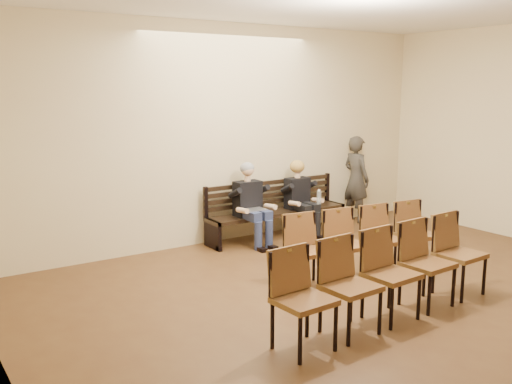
% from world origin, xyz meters
% --- Properties ---
extents(ground, '(10.00, 10.00, 0.00)m').
position_xyz_m(ground, '(0.00, 0.00, 0.00)').
color(ground, brown).
rests_on(ground, ground).
extents(room_walls, '(8.02, 10.01, 3.51)m').
position_xyz_m(room_walls, '(0.00, 0.79, 2.54)').
color(room_walls, beige).
rests_on(room_walls, ground).
extents(bench, '(2.60, 0.90, 0.45)m').
position_xyz_m(bench, '(0.75, 4.65, 0.23)').
color(bench, black).
rests_on(bench, ground).
extents(seated_man, '(0.53, 0.74, 1.28)m').
position_xyz_m(seated_man, '(0.13, 4.53, 0.64)').
color(seated_man, black).
rests_on(seated_man, ground).
extents(seated_woman, '(0.50, 0.69, 1.16)m').
position_xyz_m(seated_woman, '(1.14, 4.53, 0.58)').
color(seated_woman, black).
rests_on(seated_woman, ground).
extents(laptop, '(0.41, 0.35, 0.26)m').
position_xyz_m(laptop, '(0.10, 4.39, 0.58)').
color(laptop, silver).
rests_on(laptop, bench).
extents(water_bottle, '(0.09, 0.09, 0.25)m').
position_xyz_m(water_bottle, '(1.29, 4.23, 0.58)').
color(water_bottle, silver).
rests_on(water_bottle, bench).
extents(bag, '(0.39, 0.33, 0.24)m').
position_xyz_m(bag, '(1.36, 4.58, 0.12)').
color(bag, black).
rests_on(bag, ground).
extents(passerby, '(0.46, 0.69, 1.85)m').
position_xyz_m(passerby, '(2.62, 4.75, 0.92)').
color(passerby, '#34302A').
rests_on(passerby, ground).
extents(chair_row_front, '(2.32, 0.78, 0.94)m').
position_xyz_m(chair_row_front, '(0.50, 2.33, 0.47)').
color(chair_row_front, brown).
rests_on(chair_row_front, ground).
extents(chair_row_back, '(3.07, 0.70, 0.99)m').
position_xyz_m(chair_row_back, '(-0.25, 1.17, 0.50)').
color(chair_row_back, brown).
rests_on(chair_row_back, ground).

